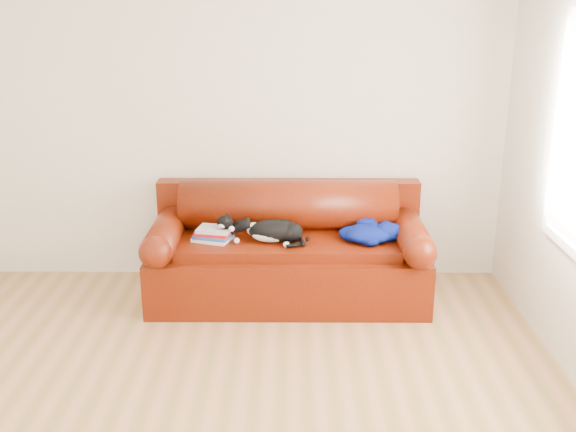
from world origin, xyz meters
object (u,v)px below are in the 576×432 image
at_px(book_stack, 214,234).
at_px(blanket, 370,232).
at_px(sofa_base, 288,269).
at_px(cat, 274,231).

bearing_deg(book_stack, blanket, 0.59).
relative_size(sofa_base, book_stack, 6.49).
bearing_deg(blanket, sofa_base, 174.88).
bearing_deg(sofa_base, book_stack, -173.12).
xyz_separation_m(sofa_base, cat, (-0.10, -0.10, 0.34)).
distance_m(sofa_base, blanket, 0.70).
xyz_separation_m(sofa_base, book_stack, (-0.56, -0.07, 0.31)).
height_order(sofa_base, book_stack, book_stack).
relative_size(sofa_base, cat, 3.78).
height_order(book_stack, cat, cat).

